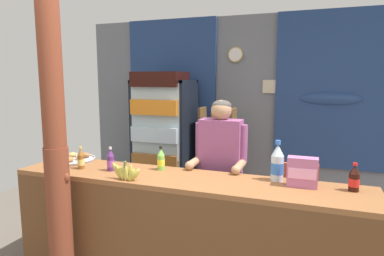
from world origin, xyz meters
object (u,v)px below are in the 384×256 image
object	(u,v)px
timber_post	(56,154)
soda_bottle_water	(277,164)
soda_bottle_grape_soda	(111,161)
soda_bottle_iced_tea	(81,159)
bottle_shelf_rack	(217,154)
banana_bunch	(125,173)
soda_bottle_lime_soda	(161,160)
pastry_tray	(72,159)
stall_counter	(178,224)
drink_fridge	(163,131)
soda_bottle_cola	(354,179)
shopkeeper	(220,161)
plastic_lawn_chair	(296,193)
snack_box_wafer	(302,172)

from	to	relation	value
timber_post	soda_bottle_water	world-z (taller)	timber_post
soda_bottle_grape_soda	soda_bottle_iced_tea	distance (m)	0.29
bottle_shelf_rack	banana_bunch	size ratio (longest dim) A/B	4.89
soda_bottle_lime_soda	soda_bottle_grape_soda	xyz separation A→B (m)	(-0.40, -0.18, -0.00)
soda_bottle_lime_soda	pastry_tray	size ratio (longest dim) A/B	0.47
bottle_shelf_rack	soda_bottle_iced_tea	xyz separation A→B (m)	(-0.70, -1.99, 0.32)
stall_counter	soda_bottle_water	size ratio (longest dim) A/B	9.09
drink_fridge	soda_bottle_cola	world-z (taller)	drink_fridge
soda_bottle_iced_tea	banana_bunch	bearing A→B (deg)	-15.88
bottle_shelf_rack	shopkeeper	world-z (taller)	shopkeeper
bottle_shelf_rack	plastic_lawn_chair	xyz separation A→B (m)	(1.10, -0.71, -0.20)
stall_counter	pastry_tray	bearing A→B (deg)	168.11
shopkeeper	banana_bunch	distance (m)	0.93
plastic_lawn_chair	soda_bottle_iced_tea	bearing A→B (deg)	-144.67
bottle_shelf_rack	pastry_tray	world-z (taller)	bottle_shelf_rack
drink_fridge	plastic_lawn_chair	size ratio (longest dim) A/B	2.12
bottle_shelf_rack	soda_bottle_iced_tea	world-z (taller)	bottle_shelf_rack
soda_bottle_cola	soda_bottle_lime_soda	distance (m)	1.55
stall_counter	soda_bottle_cola	bearing A→B (deg)	10.18
soda_bottle_cola	soda_bottle_lime_soda	xyz separation A→B (m)	(-1.55, 0.04, 0.00)
soda_bottle_water	soda_bottle_lime_soda	distance (m)	1.00
bottle_shelf_rack	pastry_tray	xyz separation A→B (m)	(-0.98, -1.78, 0.26)
soda_bottle_grape_soda	plastic_lawn_chair	bearing A→B (deg)	39.29
pastry_tray	banana_bunch	world-z (taller)	banana_bunch
soda_bottle_grape_soda	soda_bottle_lime_soda	bearing A→B (deg)	24.06
snack_box_wafer	drink_fridge	bearing A→B (deg)	138.77
drink_fridge	soda_bottle_iced_tea	size ratio (longest dim) A/B	9.02
timber_post	banana_bunch	world-z (taller)	timber_post
stall_counter	soda_bottle_grape_soda	bearing A→B (deg)	172.34
shopkeeper	soda_bottle_cola	size ratio (longest dim) A/B	7.35
soda_bottle_iced_tea	stall_counter	bearing A→B (deg)	-3.19
soda_bottle_lime_soda	soda_bottle_grape_soda	size ratio (longest dim) A/B	1.00
stall_counter	banana_bunch	xyz separation A→B (m)	(-0.41, -0.10, 0.42)
stall_counter	snack_box_wafer	xyz separation A→B (m)	(0.92, 0.21, 0.47)
snack_box_wafer	bottle_shelf_rack	bearing A→B (deg)	122.75
soda_bottle_lime_soda	snack_box_wafer	size ratio (longest dim) A/B	0.95
soda_bottle_water	banana_bunch	distance (m)	1.21
shopkeeper	snack_box_wafer	bearing A→B (deg)	-29.01
plastic_lawn_chair	banana_bunch	size ratio (longest dim) A/B	3.15
timber_post	plastic_lawn_chair	world-z (taller)	timber_post
drink_fridge	bottle_shelf_rack	world-z (taller)	drink_fridge
soda_bottle_water	soda_bottle_lime_soda	bearing A→B (deg)	-178.44
soda_bottle_lime_soda	snack_box_wafer	world-z (taller)	snack_box_wafer
soda_bottle_grape_soda	banana_bunch	size ratio (longest dim) A/B	0.78
drink_fridge	plastic_lawn_chair	bearing A→B (deg)	-16.99
shopkeeper	pastry_tray	bearing A→B (deg)	-165.79
bottle_shelf_rack	soda_bottle_water	world-z (taller)	bottle_shelf_rack
soda_bottle_water	banana_bunch	bearing A→B (deg)	-160.56
timber_post	plastic_lawn_chair	size ratio (longest dim) A/B	2.81
stall_counter	shopkeeper	xyz separation A→B (m)	(0.18, 0.62, 0.39)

